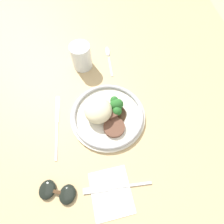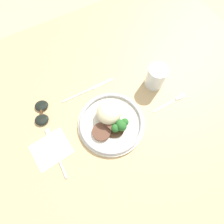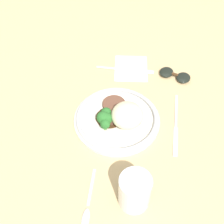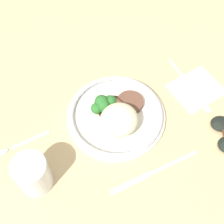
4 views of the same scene
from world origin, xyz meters
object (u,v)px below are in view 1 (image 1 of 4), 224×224
Objects in this scene: sunglasses at (57,192)px; plate at (107,114)px; knife at (57,124)px; juice_glass at (82,58)px; spoon at (108,55)px; fork at (111,188)px.

plate is at bearing -17.94° from sunglasses.
knife is (-0.00, 0.17, -0.02)m from plate.
sunglasses is at bearing 142.42° from plate.
juice_glass is 0.26m from knife.
sunglasses is (-0.49, 0.20, 0.01)m from spoon.
plate is 1.28× the size of fork.
fork is at bearing -73.93° from sunglasses.
juice_glass reaches higher than plate.
juice_glass reaches higher than spoon.
sunglasses is at bearing -177.86° from knife.
plate reaches higher than spoon.
plate is 1.57× the size of spoon.
plate reaches higher than fork.
knife is 0.21m from sunglasses.
knife is at bearing 157.18° from juice_glass.
sunglasses reaches higher than fork.
sunglasses is at bearing -2.52° from fork.
fork is at bearing 175.80° from plate.
sunglasses is at bearing 156.99° from spoon.
knife is at bearing 143.18° from spoon.
fork is 1.69× the size of sunglasses.
fork is at bearing 173.03° from spoon.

